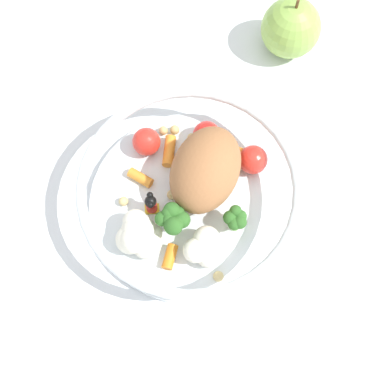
# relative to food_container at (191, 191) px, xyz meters

# --- Properties ---
(ground_plane) EXTENTS (2.40, 2.40, 0.00)m
(ground_plane) POSITION_rel_food_container_xyz_m (0.02, -0.00, -0.03)
(ground_plane) COLOR white
(food_container) EXTENTS (0.23, 0.23, 0.08)m
(food_container) POSITION_rel_food_container_xyz_m (0.00, 0.00, 0.00)
(food_container) COLOR white
(food_container) RESTS_ON ground_plane
(loose_apple) EXTENTS (0.07, 0.07, 0.08)m
(loose_apple) POSITION_rel_food_container_xyz_m (-0.07, 0.23, 0.00)
(loose_apple) COLOR #8CB74C
(loose_apple) RESTS_ON ground_plane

